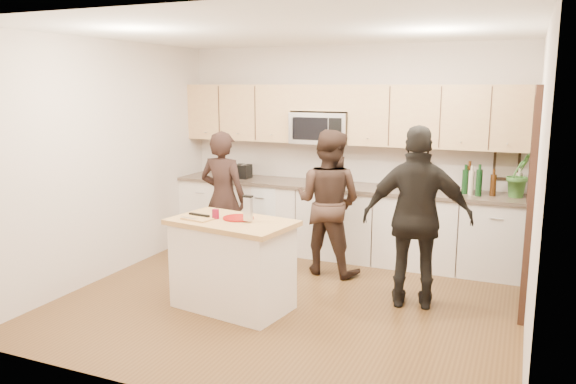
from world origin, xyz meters
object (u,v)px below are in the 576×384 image
at_px(woman_right, 417,218).
at_px(woman_center, 328,202).
at_px(woman_left, 223,198).
at_px(island, 233,264).
at_px(toaster, 240,171).

bearing_deg(woman_right, woman_center, -40.64).
bearing_deg(woman_right, woman_left, -22.22).
distance_m(island, woman_center, 1.54).
height_order(woman_left, woman_center, woman_center).
distance_m(toaster, woman_right, 2.96).
bearing_deg(toaster, woman_left, -75.99).
height_order(toaster, woman_center, woman_center).
bearing_deg(toaster, woman_center, -23.51).
relative_size(woman_left, woman_center, 0.97).
xyz_separation_m(woman_left, woman_center, (1.31, 0.17, 0.02)).
distance_m(toaster, woman_center, 1.66).
bearing_deg(woman_right, toaster, -37.43).
bearing_deg(island, woman_left, 131.72).
bearing_deg(woman_left, toaster, -76.63).
height_order(toaster, woman_right, woman_right).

